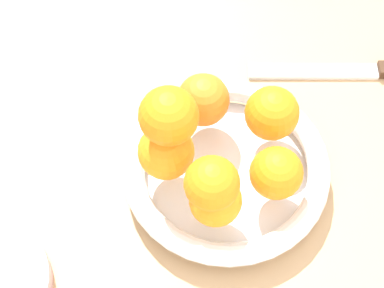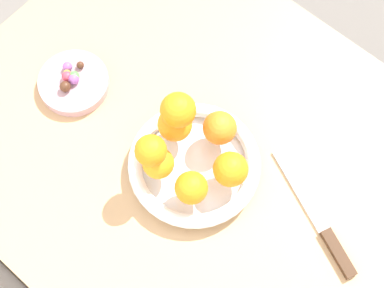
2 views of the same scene
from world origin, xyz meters
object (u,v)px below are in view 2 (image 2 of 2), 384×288
object	(u,v)px
candy_ball_3	(74,79)
orange_1	(175,124)
candy_ball_5	(67,67)
orange_0	(220,128)
orange_2	(158,163)
candy_dish	(74,83)
orange_6	(151,151)
candy_ball_1	(67,76)
candy_ball_6	(65,87)
knife	(320,222)
orange_4	(231,169)
fruit_bowl	(194,165)
candy_ball_0	(67,73)
dining_table	(224,187)
orange_3	(191,188)
candy_ball_2	(80,65)
candy_ball_4	(74,76)
orange_5	(178,110)

from	to	relation	value
candy_ball_3	orange_1	bearing A→B (deg)	-168.75
candy_ball_5	orange_0	bearing A→B (deg)	-165.83
orange_2	candy_ball_3	size ratio (longest dim) A/B	2.71
candy_dish	orange_6	world-z (taller)	orange_6
candy_ball_1	candy_ball_3	world-z (taller)	same
candy_ball_6	knife	xyz separation A→B (m)	(-0.52, -0.11, -0.03)
candy_ball_1	candy_dish	bearing A→B (deg)	-155.98
orange_2	orange_4	size ratio (longest dim) A/B	0.90
fruit_bowl	candy_dish	world-z (taller)	fruit_bowl
candy_ball_5	knife	distance (m)	0.55
fruit_bowl	candy_ball_3	bearing A→B (deg)	4.58
candy_dish	candy_ball_0	size ratio (longest dim) A/B	9.55
dining_table	orange_3	xyz separation A→B (m)	(0.01, 0.08, 0.16)
candy_ball_0	fruit_bowl	bearing A→B (deg)	-175.99
orange_4	candy_ball_2	size ratio (longest dim) A/B	4.28
fruit_bowl	candy_ball_0	xyz separation A→B (m)	(0.30, 0.02, 0.01)
candy_ball_4	candy_ball_5	distance (m)	0.03
orange_6	knife	world-z (taller)	orange_6
candy_ball_6	candy_ball_0	bearing A→B (deg)	-49.50
orange_5	candy_ball_5	xyz separation A→B (m)	(0.25, 0.04, -0.10)
candy_dish	candy_ball_2	bearing A→B (deg)	-73.43
orange_4	candy_ball_1	xyz separation A→B (m)	(0.36, 0.05, -0.04)
orange_2	orange_3	bearing A→B (deg)	-177.22
orange_1	candy_ball_3	world-z (taller)	orange_1
orange_5	knife	distance (m)	0.32
candy_ball_4	orange_6	bearing A→B (deg)	170.75
candy_dish	orange_1	bearing A→B (deg)	-168.98
candy_dish	orange_2	distance (m)	0.26
fruit_bowl	candy_ball_3	world-z (taller)	candy_ball_3
knife	orange_3	bearing A→B (deg)	30.16
orange_1	candy_ball_2	world-z (taller)	orange_1
candy_ball_0	candy_ball_1	size ratio (longest dim) A/B	0.71
knife	fruit_bowl	bearing A→B (deg)	16.19
candy_ball_3	knife	xyz separation A→B (m)	(-0.52, -0.09, -0.03)
orange_2	candy_ball_4	size ratio (longest dim) A/B	2.84
candy_dish	orange_5	world-z (taller)	orange_5
candy_ball_0	candy_ball_5	size ratio (longest dim) A/B	0.77
dining_table	candy_ball_4	size ratio (longest dim) A/B	55.85
orange_0	orange_3	bearing A→B (deg)	106.56
candy_ball_1	candy_ball_4	world-z (taller)	same
orange_1	orange_3	bearing A→B (deg)	144.98
candy_ball_6	knife	size ratio (longest dim) A/B	0.09
dining_table	knife	bearing A→B (deg)	-169.41
orange_1	candy_ball_2	distance (m)	0.24
orange_4	orange_6	world-z (taller)	orange_6
fruit_bowl	orange_2	size ratio (longest dim) A/B	4.28
orange_0	orange_4	bearing A→B (deg)	143.50
orange_2	candy_ball_3	xyz separation A→B (m)	(0.25, -0.03, -0.04)
orange_4	fruit_bowl	bearing A→B (deg)	17.81
fruit_bowl	candy_ball_0	bearing A→B (deg)	4.01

